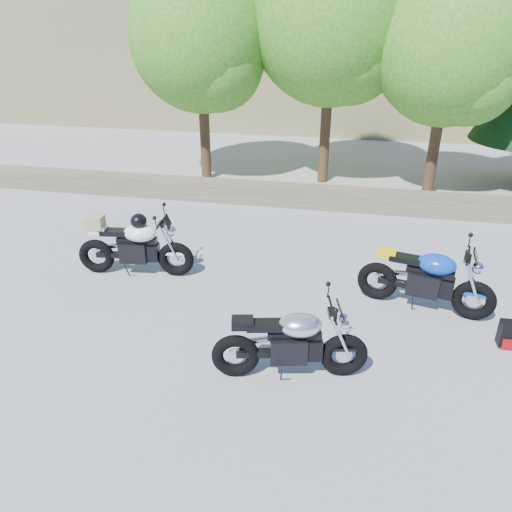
# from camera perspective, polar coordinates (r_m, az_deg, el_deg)

# --- Properties ---
(ground) EXTENTS (90.00, 90.00, 0.00)m
(ground) POSITION_cam_1_polar(r_m,az_deg,el_deg) (7.76, -2.93, -8.07)
(ground) COLOR gray
(ground) RESTS_ON ground
(stone_wall) EXTENTS (22.00, 0.55, 0.50)m
(stone_wall) POSITION_cam_1_polar(r_m,az_deg,el_deg) (12.51, 3.19, 6.99)
(stone_wall) COLOR brown
(stone_wall) RESTS_ON ground
(tree_decid_left) EXTENTS (3.67, 3.67, 5.62)m
(tree_decid_left) POSITION_cam_1_polar(r_m,az_deg,el_deg) (13.95, -5.97, 23.11)
(tree_decid_left) COLOR #382314
(tree_decid_left) RESTS_ON ground
(tree_decid_mid) EXTENTS (4.08, 4.08, 6.24)m
(tree_decid_mid) POSITION_cam_1_polar(r_m,az_deg,el_deg) (13.75, 9.11, 24.59)
(tree_decid_mid) COLOR #382314
(tree_decid_mid) RESTS_ON ground
(tree_decid_right) EXTENTS (3.54, 3.54, 5.41)m
(tree_decid_right) POSITION_cam_1_polar(r_m,az_deg,el_deg) (13.32, 21.72, 20.82)
(tree_decid_right) COLOR #382314
(tree_decid_right) RESTS_ON ground
(silver_bike) EXTENTS (2.04, 0.72, 1.03)m
(silver_bike) POSITION_cam_1_polar(r_m,az_deg,el_deg) (6.56, 4.05, -9.96)
(silver_bike) COLOR black
(silver_bike) RESTS_ON ground
(white_bike) EXTENTS (2.14, 0.68, 1.18)m
(white_bike) POSITION_cam_1_polar(r_m,az_deg,el_deg) (9.24, -13.76, 1.24)
(white_bike) COLOR black
(white_bike) RESTS_ON ground
(blue_bike) EXTENTS (2.14, 0.79, 1.09)m
(blue_bike) POSITION_cam_1_polar(r_m,az_deg,el_deg) (8.37, 18.91, -2.59)
(blue_bike) COLOR black
(blue_bike) RESTS_ON ground
(backpack) EXTENTS (0.29, 0.25, 0.39)m
(backpack) POSITION_cam_1_polar(r_m,az_deg,el_deg) (8.12, 27.00, -8.00)
(backpack) COLOR black
(backpack) RESTS_ON ground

